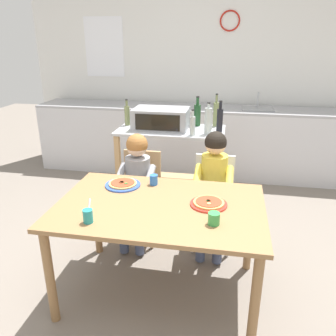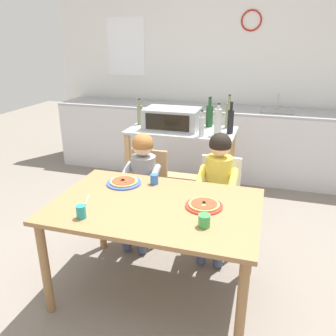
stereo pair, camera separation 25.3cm
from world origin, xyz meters
name	(u,v)px [view 2 (the right image)]	position (x,y,z in m)	size (l,w,h in m)	color
ground_plane	(191,218)	(0.00, 1.14, 0.00)	(11.37, 11.37, 0.00)	slate
back_wall_tiled	(222,71)	(0.00, 2.90, 1.35)	(4.86, 0.14, 2.70)	white
kitchen_counter	(214,141)	(0.00, 2.49, 0.46)	(4.38, 0.60, 1.12)	silver
kitchen_island_cart	(181,157)	(-0.16, 1.31, 0.61)	(1.08, 0.56, 0.91)	#B7BABF
toaster_oven	(172,119)	(-0.26, 1.32, 1.01)	(0.55, 0.37, 0.21)	#999BA0
bottle_dark_olive_oil	(230,121)	(0.33, 1.29, 1.03)	(0.06, 0.06, 0.31)	black
bottle_slim_sauce	(140,114)	(-0.64, 1.39, 1.02)	(0.05, 0.05, 0.28)	olive
bottle_squat_spirits	(209,115)	(0.09, 1.50, 1.03)	(0.07, 0.07, 0.31)	#1E4723
bottle_clear_vinegar	(202,126)	(0.08, 1.11, 1.01)	(0.05, 0.05, 0.25)	#ADB7B2
bottle_brown_beer	(218,122)	(0.22, 1.19, 1.04)	(0.07, 0.07, 0.31)	#ADB7B2
bottle_tall_green_wine	(228,115)	(0.28, 1.52, 1.04)	(0.06, 0.06, 0.34)	olive
dining_table	(155,215)	(0.00, 0.00, 0.64)	(1.40, 0.92, 0.73)	olive
dining_chair_left	(146,188)	(-0.34, 0.74, 0.48)	(0.36, 0.36, 0.81)	tan
dining_chair_right	(218,197)	(0.33, 0.74, 0.48)	(0.36, 0.36, 0.81)	silver
child_in_grey_shirt	(141,176)	(-0.34, 0.62, 0.65)	(0.32, 0.42, 1.00)	#424C6B
child_in_yellow_shirt	(217,182)	(0.33, 0.62, 0.67)	(0.32, 0.42, 1.05)	#424C6B
pizza_plate_blue_rimmed	(124,182)	(-0.34, 0.25, 0.74)	(0.27, 0.27, 0.03)	#3356B7
pizza_plate_red_rimmed	(204,205)	(0.33, 0.05, 0.74)	(0.25, 0.25, 0.03)	red
drinking_cup_green	(204,221)	(0.37, -0.20, 0.77)	(0.07, 0.07, 0.08)	green
drinking_cup_teal	(81,212)	(-0.38, -0.32, 0.77)	(0.06, 0.06, 0.09)	teal
drinking_cup_blue	(154,179)	(-0.11, 0.32, 0.77)	(0.06, 0.06, 0.08)	blue
serving_spoon	(87,200)	(-0.47, -0.09, 0.73)	(0.01, 0.01, 0.14)	#B7BABF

